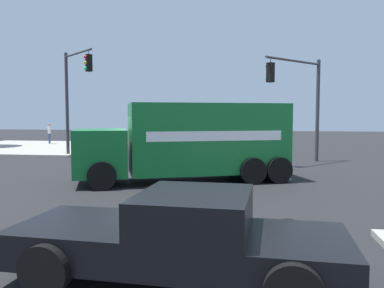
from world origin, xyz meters
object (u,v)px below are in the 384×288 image
at_px(traffic_light_primary, 302,93).
at_px(traffic_light_secondary, 73,87).
at_px(pickup_black, 182,233).
at_px(delivery_truck, 191,141).
at_px(pedestrian_near_corner, 49,132).

relative_size(traffic_light_primary, traffic_light_secondary, 0.89).
bearing_deg(pickup_black, delivery_truck, -172.01).
bearing_deg(pickup_black, pedestrian_near_corner, -147.75).
xyz_separation_m(traffic_light_secondary, pickup_black, (16.66, 9.64, -3.52)).
bearing_deg(delivery_truck, pedestrian_near_corner, -137.85).
relative_size(traffic_light_primary, pedestrian_near_corner, 3.22).
bearing_deg(traffic_light_secondary, delivery_truck, 48.22).
relative_size(traffic_light_secondary, pedestrian_near_corner, 3.62).
distance_m(pickup_black, pedestrian_near_corner, 30.35).
xyz_separation_m(traffic_light_primary, traffic_light_secondary, (-0.89, -13.29, 0.51)).
bearing_deg(pedestrian_near_corner, traffic_light_primary, 63.50).
relative_size(delivery_truck, traffic_light_primary, 1.50).
distance_m(traffic_light_secondary, pickup_black, 19.57).
bearing_deg(pedestrian_near_corner, pickup_black, 32.25).
bearing_deg(traffic_light_primary, pedestrian_near_corner, -116.50).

